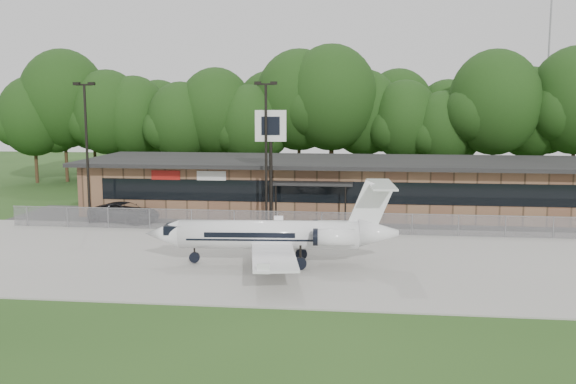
# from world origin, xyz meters

# --- Properties ---
(ground) EXTENTS (160.00, 160.00, 0.00)m
(ground) POSITION_xyz_m (0.00, 0.00, 0.00)
(ground) COLOR #244418
(ground) RESTS_ON ground
(apron) EXTENTS (64.00, 18.00, 0.08)m
(apron) POSITION_xyz_m (0.00, 8.00, 0.04)
(apron) COLOR #9E9B93
(apron) RESTS_ON ground
(parking_lot) EXTENTS (50.00, 9.00, 0.06)m
(parking_lot) POSITION_xyz_m (0.00, 19.50, 0.03)
(parking_lot) COLOR #383835
(parking_lot) RESTS_ON ground
(terminal) EXTENTS (41.00, 11.65, 4.30)m
(terminal) POSITION_xyz_m (-0.00, 23.94, 2.18)
(terminal) COLOR #856042
(terminal) RESTS_ON ground
(fence) EXTENTS (46.00, 0.04, 1.52)m
(fence) POSITION_xyz_m (0.00, 15.00, 0.78)
(fence) COLOR gray
(fence) RESTS_ON ground
(treeline) EXTENTS (72.00, 12.00, 15.00)m
(treeline) POSITION_xyz_m (0.00, 42.00, 7.50)
(treeline) COLOR black
(treeline) RESTS_ON ground
(radio_mast) EXTENTS (0.20, 0.20, 25.00)m
(radio_mast) POSITION_xyz_m (22.00, 48.00, 12.50)
(radio_mast) COLOR gray
(radio_mast) RESTS_ON ground
(light_pole_left) EXTENTS (1.55, 0.30, 10.23)m
(light_pole_left) POSITION_xyz_m (-18.00, 16.50, 5.98)
(light_pole_left) COLOR black
(light_pole_left) RESTS_ON ground
(light_pole_mid) EXTENTS (1.55, 0.30, 10.23)m
(light_pole_mid) POSITION_xyz_m (-5.00, 16.50, 5.98)
(light_pole_mid) COLOR black
(light_pole_mid) RESTS_ON ground
(business_jet) EXTENTS (13.88, 12.37, 4.67)m
(business_jet) POSITION_xyz_m (-2.83, 6.32, 1.67)
(business_jet) COLOR white
(business_jet) RESTS_ON ground
(suv) EXTENTS (5.77, 3.65, 1.49)m
(suv) POSITION_xyz_m (-15.76, 17.51, 0.74)
(suv) COLOR #302F32
(suv) RESTS_ON ground
(pole_sign) EXTENTS (2.18, 0.44, 8.28)m
(pole_sign) POSITION_xyz_m (-4.71, 16.80, 6.34)
(pole_sign) COLOR black
(pole_sign) RESTS_ON ground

